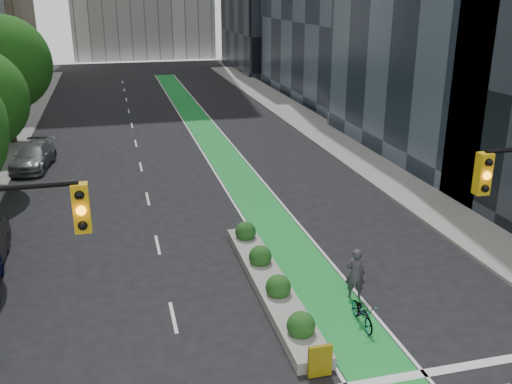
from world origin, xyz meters
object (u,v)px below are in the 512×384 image
median_planter (270,280)px  parked_car_left_far (33,157)px  cyclist (355,274)px  bicycle (363,313)px

median_planter → parked_car_left_far: 21.01m
cyclist → parked_car_left_far: 23.56m
median_planter → parked_car_left_far: (-10.14, 18.40, 0.35)m
bicycle → parked_car_left_far: (-12.45, 21.43, 0.28)m
median_planter → bicycle: size_ratio=6.04×
cyclist → parked_car_left_far: (-12.91, 19.71, -0.24)m
parked_car_left_far → median_planter: bearing=-53.3°
median_planter → parked_car_left_far: parked_car_left_far is taller
median_planter → cyclist: (2.77, -1.31, 0.59)m
median_planter → cyclist: 3.12m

